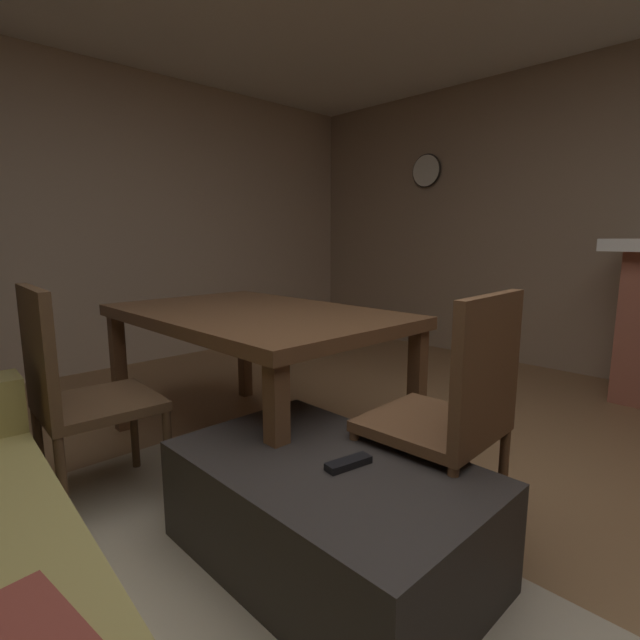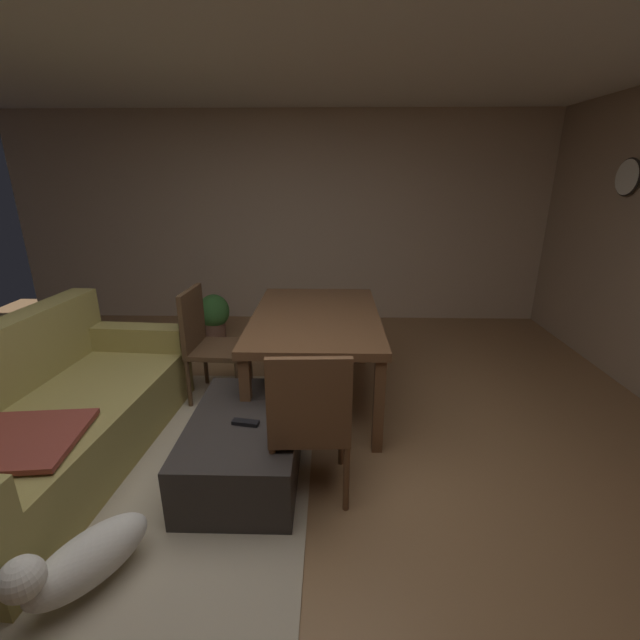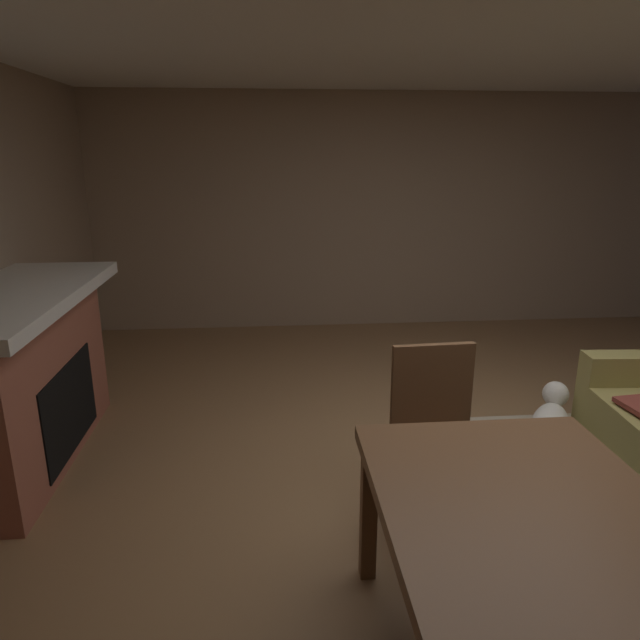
{
  "view_description": "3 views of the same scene",
  "coord_description": "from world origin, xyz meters",
  "px_view_note": "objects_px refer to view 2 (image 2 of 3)",
  "views": [
    {
      "loc": [
        -0.7,
        1.06,
        1.11
      ],
      "look_at": [
        0.72,
        -0.32,
        0.77
      ],
      "focal_mm": 26.67,
      "sensor_mm": 36.0,
      "label": 1
    },
    {
      "loc": [
        -1.92,
        -0.5,
        1.79
      ],
      "look_at": [
        0.54,
        -0.44,
        0.94
      ],
      "focal_mm": 23.98,
      "sensor_mm": 36.0,
      "label": 2
    },
    {
      "loc": [
        2.74,
        -1.24,
        1.89
      ],
      "look_at": [
        -0.08,
        -0.99,
        1.05
      ],
      "focal_mm": 31.88,
      "sensor_mm": 36.0,
      "label": 3
    }
  ],
  "objects_px": {
    "dining_chair_north": "(207,338)",
    "potted_plant": "(214,315)",
    "dining_chair_west": "(309,418)",
    "wall_clock": "(628,177)",
    "dining_table": "(316,323)",
    "small_dog": "(81,561)",
    "couch": "(47,421)",
    "tv_remote": "(246,423)",
    "ottoman_coffee_table": "(246,444)"
  },
  "relations": [
    {
      "from": "dining_table",
      "to": "small_dog",
      "type": "height_order",
      "value": "dining_table"
    },
    {
      "from": "ottoman_coffee_table",
      "to": "wall_clock",
      "type": "relative_size",
      "value": 3.27
    },
    {
      "from": "dining_table",
      "to": "wall_clock",
      "type": "distance_m",
      "value": 3.02
    },
    {
      "from": "tv_remote",
      "to": "dining_chair_north",
      "type": "bearing_deg",
      "value": 36.44
    },
    {
      "from": "couch",
      "to": "small_dog",
      "type": "distance_m",
      "value": 1.15
    },
    {
      "from": "dining_chair_west",
      "to": "wall_clock",
      "type": "xyz_separation_m",
      "value": [
        1.95,
        -2.7,
        1.24
      ]
    },
    {
      "from": "couch",
      "to": "potted_plant",
      "type": "distance_m",
      "value": 2.3
    },
    {
      "from": "tv_remote",
      "to": "dining_chair_north",
      "type": "distance_m",
      "value": 1.15
    },
    {
      "from": "dining_chair_north",
      "to": "potted_plant",
      "type": "xyz_separation_m",
      "value": [
        1.33,
        0.31,
        -0.24
      ]
    },
    {
      "from": "small_dog",
      "to": "wall_clock",
      "type": "bearing_deg",
      "value": -54.81
    },
    {
      "from": "dining_chair_north",
      "to": "potted_plant",
      "type": "height_order",
      "value": "dining_chair_north"
    },
    {
      "from": "tv_remote",
      "to": "wall_clock",
      "type": "height_order",
      "value": "wall_clock"
    },
    {
      "from": "couch",
      "to": "dining_table",
      "type": "distance_m",
      "value": 1.94
    },
    {
      "from": "dining_table",
      "to": "dining_chair_west",
      "type": "relative_size",
      "value": 1.68
    },
    {
      "from": "ottoman_coffee_table",
      "to": "potted_plant",
      "type": "height_order",
      "value": "potted_plant"
    },
    {
      "from": "dining_chair_north",
      "to": "small_dog",
      "type": "relative_size",
      "value": 1.55
    },
    {
      "from": "ottoman_coffee_table",
      "to": "tv_remote",
      "type": "distance_m",
      "value": 0.22
    },
    {
      "from": "couch",
      "to": "ottoman_coffee_table",
      "type": "xyz_separation_m",
      "value": [
        -0.03,
        -1.26,
        -0.12
      ]
    },
    {
      "from": "ottoman_coffee_table",
      "to": "dining_chair_north",
      "type": "xyz_separation_m",
      "value": [
        0.95,
        0.48,
        0.33
      ]
    },
    {
      "from": "dining_chair_north",
      "to": "small_dog",
      "type": "distance_m",
      "value": 1.85
    },
    {
      "from": "couch",
      "to": "ottoman_coffee_table",
      "type": "relative_size",
      "value": 1.99
    },
    {
      "from": "couch",
      "to": "tv_remote",
      "type": "bearing_deg",
      "value": -94.81
    },
    {
      "from": "couch",
      "to": "dining_table",
      "type": "relative_size",
      "value": 1.35
    },
    {
      "from": "dining_chair_north",
      "to": "wall_clock",
      "type": "height_order",
      "value": "wall_clock"
    },
    {
      "from": "small_dog",
      "to": "dining_chair_north",
      "type": "bearing_deg",
      "value": -2.49
    },
    {
      "from": "dining_chair_west",
      "to": "small_dog",
      "type": "xyz_separation_m",
      "value": [
        -0.64,
        0.97,
        -0.34
      ]
    },
    {
      "from": "couch",
      "to": "wall_clock",
      "type": "bearing_deg",
      "value": -68.85
    },
    {
      "from": "couch",
      "to": "tv_remote",
      "type": "distance_m",
      "value": 1.29
    },
    {
      "from": "tv_remote",
      "to": "dining_chair_north",
      "type": "xyz_separation_m",
      "value": [
        1.03,
        0.51,
        0.13
      ]
    },
    {
      "from": "dining_chair_west",
      "to": "wall_clock",
      "type": "relative_size",
      "value": 2.87
    },
    {
      "from": "couch",
      "to": "dining_chair_north",
      "type": "height_order",
      "value": "dining_chair_north"
    },
    {
      "from": "couch",
      "to": "dining_chair_west",
      "type": "relative_size",
      "value": 2.27
    },
    {
      "from": "tv_remote",
      "to": "dining_chair_north",
      "type": "relative_size",
      "value": 0.17
    },
    {
      "from": "potted_plant",
      "to": "small_dog",
      "type": "bearing_deg",
      "value": -175.83
    },
    {
      "from": "ottoman_coffee_table",
      "to": "dining_table",
      "type": "bearing_deg",
      "value": -23.2
    },
    {
      "from": "dining_chair_west",
      "to": "dining_table",
      "type": "bearing_deg",
      "value": 0.21
    },
    {
      "from": "dining_chair_north",
      "to": "wall_clock",
      "type": "xyz_separation_m",
      "value": [
        0.77,
        -3.59,
        1.24
      ]
    },
    {
      "from": "couch",
      "to": "small_dog",
      "type": "relative_size",
      "value": 3.51
    },
    {
      "from": "tv_remote",
      "to": "wall_clock",
      "type": "bearing_deg",
      "value": -49.52
    },
    {
      "from": "ottoman_coffee_table",
      "to": "dining_chair_west",
      "type": "height_order",
      "value": "dining_chair_west"
    },
    {
      "from": "dining_table",
      "to": "wall_clock",
      "type": "bearing_deg",
      "value": -73.93
    },
    {
      "from": "dining_table",
      "to": "dining_chair_north",
      "type": "bearing_deg",
      "value": 89.65
    },
    {
      "from": "tv_remote",
      "to": "dining_table",
      "type": "relative_size",
      "value": 0.1
    },
    {
      "from": "ottoman_coffee_table",
      "to": "dining_chair_north",
      "type": "bearing_deg",
      "value": 26.89
    },
    {
      "from": "potted_plant",
      "to": "dining_chair_west",
      "type": "bearing_deg",
      "value": -154.42
    },
    {
      "from": "dining_table",
      "to": "dining_chair_west",
      "type": "distance_m",
      "value": 1.18
    },
    {
      "from": "wall_clock",
      "to": "couch",
      "type": "bearing_deg",
      "value": 111.15
    },
    {
      "from": "dining_table",
      "to": "potted_plant",
      "type": "height_order",
      "value": "dining_table"
    },
    {
      "from": "dining_chair_north",
      "to": "potted_plant",
      "type": "bearing_deg",
      "value": 13.03
    },
    {
      "from": "dining_chair_west",
      "to": "dining_chair_north",
      "type": "bearing_deg",
      "value": 37.17
    }
  ]
}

